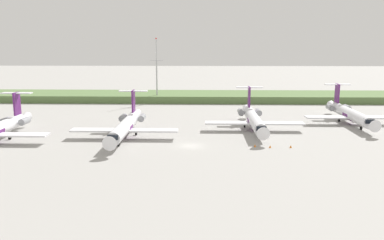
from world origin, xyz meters
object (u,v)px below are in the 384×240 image
(safety_cone_rear_marker, at_px, (291,146))
(regional_jet_second, at_px, (126,125))
(antenna_mast, at_px, (157,76))
(safety_cone_front_marker, at_px, (255,146))
(safety_cone_mid_marker, at_px, (270,146))
(regional_jet_fourth, at_px, (350,113))
(regional_jet_third, at_px, (254,119))

(safety_cone_rear_marker, bearing_deg, regional_jet_second, 166.09)
(antenna_mast, relative_size, safety_cone_front_marker, 39.55)
(regional_jet_second, height_order, safety_cone_mid_marker, regional_jet_second)
(regional_jet_fourth, distance_m, safety_cone_front_marker, 36.38)
(safety_cone_front_marker, distance_m, safety_cone_mid_marker, 2.93)
(regional_jet_third, distance_m, antenna_mast, 52.15)
(safety_cone_rear_marker, bearing_deg, regional_jet_fourth, 51.32)
(safety_cone_mid_marker, distance_m, safety_cone_rear_marker, 4.03)
(regional_jet_fourth, height_order, safety_cone_rear_marker, regional_jet_fourth)
(regional_jet_second, bearing_deg, antenna_mast, 88.94)
(regional_jet_second, distance_m, safety_cone_front_marker, 28.16)
(antenna_mast, xyz_separation_m, safety_cone_rear_marker, (32.85, -60.69, -8.78))
(regional_jet_fourth, relative_size, antenna_mast, 1.43)
(safety_cone_front_marker, relative_size, safety_cone_rear_marker, 1.00)
(regional_jet_fourth, xyz_separation_m, safety_cone_front_marker, (-26.85, -24.44, -2.26))
(antenna_mast, bearing_deg, safety_cone_front_marker, -66.65)
(safety_cone_front_marker, xyz_separation_m, safety_cone_mid_marker, (2.85, -0.67, 0.00))
(regional_jet_third, xyz_separation_m, regional_jet_fourth, (25.17, 7.99, 0.00))
(regional_jet_second, bearing_deg, regional_jet_third, 16.69)
(safety_cone_front_marker, relative_size, safety_cone_mid_marker, 1.00)
(safety_cone_mid_marker, bearing_deg, regional_jet_fourth, 46.29)
(safety_cone_front_marker, distance_m, safety_cone_rear_marker, 6.89)
(regional_jet_second, xyz_separation_m, safety_cone_front_marker, (26.94, -7.86, -2.26))
(regional_jet_fourth, bearing_deg, safety_cone_front_marker, -137.69)
(safety_cone_front_marker, height_order, safety_cone_mid_marker, same)
(regional_jet_second, bearing_deg, safety_cone_front_marker, -16.27)
(regional_jet_fourth, xyz_separation_m, antenna_mast, (-52.83, 35.74, 6.52))
(regional_jet_third, xyz_separation_m, safety_cone_rear_marker, (5.20, -16.95, -2.26))
(regional_jet_fourth, bearing_deg, regional_jet_third, -162.38)
(regional_jet_fourth, bearing_deg, regional_jet_second, -162.87)
(antenna_mast, distance_m, safety_cone_rear_marker, 69.57)
(antenna_mast, xyz_separation_m, safety_cone_front_marker, (25.98, -60.18, -8.78))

